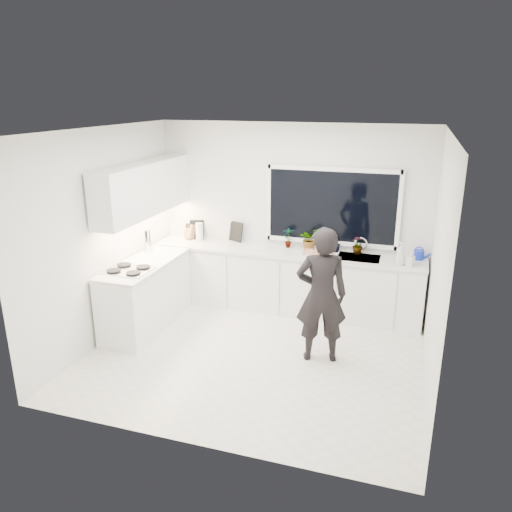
% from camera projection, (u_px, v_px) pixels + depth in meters
% --- Properties ---
extents(floor, '(4.00, 3.50, 0.02)m').
position_uv_depth(floor, '(254.00, 355.00, 6.17)').
color(floor, beige).
rests_on(floor, ground).
extents(wall_back, '(4.00, 0.02, 2.70)m').
position_uv_depth(wall_back, '(291.00, 217.00, 7.34)').
color(wall_back, white).
rests_on(wall_back, ground).
extents(wall_left, '(0.02, 3.50, 2.70)m').
position_uv_depth(wall_left, '(104.00, 236.00, 6.33)').
color(wall_left, white).
rests_on(wall_left, ground).
extents(wall_right, '(0.02, 3.50, 2.70)m').
position_uv_depth(wall_right, '(438.00, 268.00, 5.17)').
color(wall_right, white).
rests_on(wall_right, ground).
extents(ceiling, '(4.00, 3.50, 0.02)m').
position_uv_depth(ceiling, '(254.00, 129.00, 5.33)').
color(ceiling, white).
rests_on(ceiling, wall_back).
extents(window, '(1.80, 0.02, 1.00)m').
position_uv_depth(window, '(332.00, 206.00, 7.08)').
color(window, black).
rests_on(window, wall_back).
extents(base_cabinets_back, '(3.92, 0.58, 0.88)m').
position_uv_depth(base_cabinets_back, '(285.00, 281.00, 7.34)').
color(base_cabinets_back, white).
rests_on(base_cabinets_back, floor).
extents(base_cabinets_left, '(0.58, 1.60, 0.88)m').
position_uv_depth(base_cabinets_left, '(146.00, 296.00, 6.83)').
color(base_cabinets_left, white).
rests_on(base_cabinets_left, floor).
extents(countertop_back, '(3.94, 0.62, 0.04)m').
position_uv_depth(countertop_back, '(285.00, 252.00, 7.19)').
color(countertop_back, silver).
rests_on(countertop_back, base_cabinets_back).
extents(countertop_left, '(0.62, 1.60, 0.04)m').
position_uv_depth(countertop_left, '(144.00, 264.00, 6.69)').
color(countertop_left, silver).
rests_on(countertop_left, base_cabinets_left).
extents(upper_cabinets, '(0.34, 2.10, 0.70)m').
position_uv_depth(upper_cabinets, '(144.00, 189.00, 6.75)').
color(upper_cabinets, white).
rests_on(upper_cabinets, wall_left).
extents(sink, '(0.58, 0.42, 0.14)m').
position_uv_depth(sink, '(358.00, 261.00, 6.91)').
color(sink, silver).
rests_on(sink, countertop_back).
extents(faucet, '(0.03, 0.03, 0.22)m').
position_uv_depth(faucet, '(361.00, 246.00, 7.04)').
color(faucet, silver).
rests_on(faucet, countertop_back).
extents(stovetop, '(0.56, 0.48, 0.03)m').
position_uv_depth(stovetop, '(129.00, 270.00, 6.37)').
color(stovetop, black).
rests_on(stovetop, countertop_left).
extents(person, '(0.69, 0.54, 1.66)m').
position_uv_depth(person, '(321.00, 295.00, 5.84)').
color(person, black).
rests_on(person, floor).
extents(pizza_tray, '(0.45, 0.35, 0.03)m').
position_uv_depth(pizza_tray, '(319.00, 253.00, 7.02)').
color(pizza_tray, silver).
rests_on(pizza_tray, countertop_back).
extents(pizza, '(0.41, 0.31, 0.01)m').
position_uv_depth(pizza, '(319.00, 252.00, 7.02)').
color(pizza, red).
rests_on(pizza, pizza_tray).
extents(watering_can, '(0.17, 0.17, 0.13)m').
position_uv_depth(watering_can, '(419.00, 255.00, 6.79)').
color(watering_can, '#1229AE').
rests_on(watering_can, countertop_back).
extents(paper_towel_roll, '(0.12, 0.12, 0.26)m').
position_uv_depth(paper_towel_roll, '(199.00, 232.00, 7.65)').
color(paper_towel_roll, white).
rests_on(paper_towel_roll, countertop_back).
extents(knife_block, '(0.16, 0.14, 0.22)m').
position_uv_depth(knife_block, '(190.00, 232.00, 7.74)').
color(knife_block, '#A57E4D').
rests_on(knife_block, countertop_back).
extents(utensil_crock, '(0.16, 0.16, 0.16)m').
position_uv_depth(utensil_crock, '(148.00, 246.00, 7.12)').
color(utensil_crock, '#B3B3B8').
rests_on(utensil_crock, countertop_left).
extents(picture_frame_large, '(0.21, 0.09, 0.28)m').
position_uv_depth(picture_frame_large, '(197.00, 229.00, 7.80)').
color(picture_frame_large, black).
rests_on(picture_frame_large, countertop_back).
extents(picture_frame_small, '(0.24, 0.12, 0.30)m').
position_uv_depth(picture_frame_small, '(236.00, 232.00, 7.61)').
color(picture_frame_small, black).
rests_on(picture_frame_small, countertop_back).
extents(herb_plants, '(1.19, 0.37, 0.32)m').
position_uv_depth(herb_plants, '(316.00, 240.00, 7.17)').
color(herb_plants, '#26662D').
rests_on(herb_plants, countertop_back).
extents(soap_bottles, '(0.26, 0.16, 0.31)m').
position_uv_depth(soap_bottles, '(403.00, 255.00, 6.54)').
color(soap_bottles, '#D8BF66').
rests_on(soap_bottles, countertop_back).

